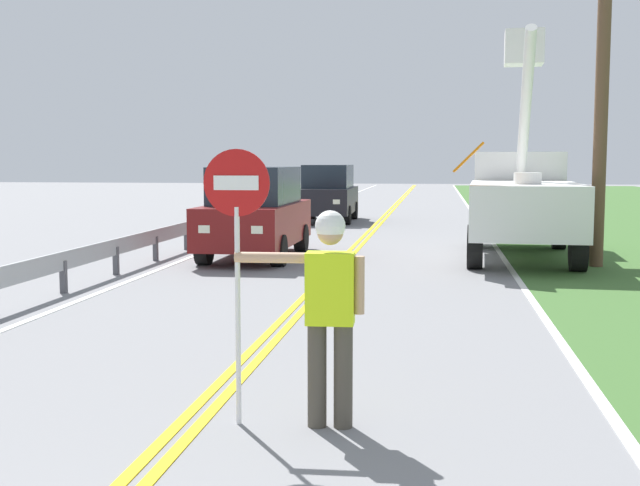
% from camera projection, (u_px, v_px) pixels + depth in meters
% --- Properties ---
extents(centerline_yellow_left, '(0.11, 110.00, 0.01)m').
position_uv_depth(centerline_yellow_left, '(356.00, 244.00, 21.92)').
color(centerline_yellow_left, yellow).
rests_on(centerline_yellow_left, ground).
extents(centerline_yellow_right, '(0.11, 110.00, 0.01)m').
position_uv_depth(centerline_yellow_right, '(362.00, 244.00, 21.89)').
color(centerline_yellow_right, yellow).
rests_on(centerline_yellow_right, ground).
extents(edge_line_right, '(0.12, 110.00, 0.01)m').
position_uv_depth(edge_line_right, '(495.00, 246.00, 21.40)').
color(edge_line_right, silver).
rests_on(edge_line_right, ground).
extents(edge_line_left, '(0.12, 110.00, 0.01)m').
position_uv_depth(edge_line_left, '(229.00, 242.00, 22.41)').
color(edge_line_left, silver).
rests_on(edge_line_left, ground).
extents(flagger_worker, '(1.09, 0.26, 1.83)m').
position_uv_depth(flagger_worker, '(329.00, 304.00, 6.74)').
color(flagger_worker, '#474238').
rests_on(flagger_worker, ground).
extents(stop_sign_paddle, '(0.56, 0.04, 2.33)m').
position_uv_depth(stop_sign_paddle, '(237.00, 224.00, 6.75)').
color(stop_sign_paddle, silver).
rests_on(stop_sign_paddle, ground).
extents(utility_bucket_truck, '(2.99, 6.92, 5.31)m').
position_uv_depth(utility_bucket_truck, '(521.00, 196.00, 19.05)').
color(utility_bucket_truck, white).
rests_on(utility_bucket_truck, ground).
extents(oncoming_suv_nearest, '(1.93, 4.62, 2.10)m').
position_uv_depth(oncoming_suv_nearest, '(256.00, 212.00, 18.71)').
color(oncoming_suv_nearest, maroon).
rests_on(oncoming_suv_nearest, ground).
extents(oncoming_suv_second, '(1.97, 4.63, 2.10)m').
position_uv_depth(oncoming_suv_second, '(328.00, 193.00, 30.05)').
color(oncoming_suv_second, black).
rests_on(oncoming_suv_second, ground).
extents(utility_pole_near, '(1.80, 0.28, 8.94)m').
position_uv_depth(utility_pole_near, '(604.00, 44.00, 16.82)').
color(utility_pole_near, brown).
rests_on(utility_pole_near, ground).
extents(guardrail_left_shoulder, '(0.10, 32.00, 0.71)m').
position_uv_depth(guardrail_left_shoulder, '(172.00, 233.00, 19.37)').
color(guardrail_left_shoulder, '#9EA0A3').
rests_on(guardrail_left_shoulder, ground).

